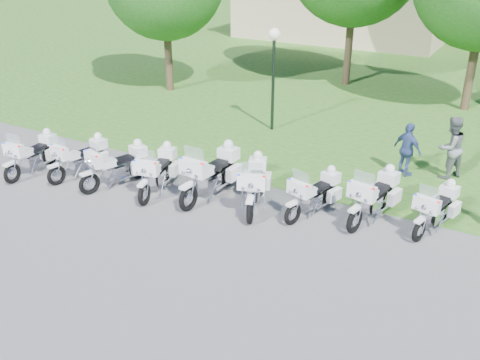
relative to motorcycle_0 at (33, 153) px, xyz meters
The scene contains 15 objects.
ground 6.33m from the motorcycle_0, ahead, with size 100.00×100.00×0.00m, color #5B5B60.
grass_lawn 27.41m from the motorcycle_0, 76.74° to the left, with size 100.00×48.00×0.01m, color #256620.
motorcycle_0 is the anchor object (origin of this frame).
motorcycle_1 1.61m from the motorcycle_0, 20.00° to the left, with size 0.97×2.21×1.49m.
motorcycle_2 3.03m from the motorcycle_0, 11.10° to the left, with size 1.23×2.26×1.57m.
motorcycle_3 4.34m from the motorcycle_0, 11.37° to the left, with size 1.10×2.30×1.57m.
motorcycle_4 5.97m from the motorcycle_0, 13.03° to the left, with size 0.97×2.66×1.78m.
motorcycle_5 7.30m from the motorcycle_0, 11.05° to the left, with size 1.35×2.30×1.63m.
motorcycle_6 8.97m from the motorcycle_0, 11.65° to the left, with size 1.08×2.12×1.46m.
motorcycle_7 10.51m from the motorcycle_0, 12.71° to the left, with size 1.07×2.37×1.61m.
motorcycle_8 12.07m from the motorcycle_0, 12.26° to the left, with size 1.02×2.10×1.43m.
lamp_post 9.02m from the motorcycle_0, 56.91° to the left, with size 0.44×0.44×3.84m.
building_west 27.72m from the motorcycle_0, 89.41° to the left, with size 14.56×8.32×4.10m.
bystander_b 12.95m from the motorcycle_0, 27.68° to the left, with size 0.95×0.74×1.96m, color slate.
bystander_c 11.69m from the motorcycle_0, 28.16° to the left, with size 1.00×0.42×1.71m, color #374B84.
Camera 1 is at (7.08, -10.02, 6.96)m, focal length 40.00 mm.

